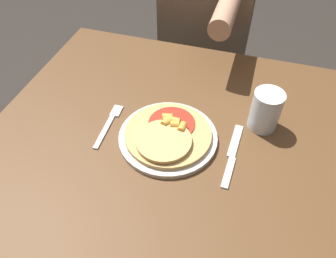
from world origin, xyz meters
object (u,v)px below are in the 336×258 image
(pizza, at_px, (168,134))
(knife, at_px, (232,156))
(fork, at_px, (109,123))
(plate, at_px, (168,137))
(dining_table, at_px, (175,170))
(drinking_glass, at_px, (266,110))
(person_diner, at_px, (206,22))

(pizza, xyz_separation_m, knife, (0.18, -0.01, -0.02))
(fork, bearing_deg, plate, -2.62)
(dining_table, height_order, plate, plate)
(knife, bearing_deg, drinking_glass, 65.72)
(plate, bearing_deg, fork, 177.38)
(dining_table, relative_size, drinking_glass, 9.12)
(knife, height_order, drinking_glass, drinking_glass)
(knife, distance_m, person_diner, 0.74)
(dining_table, xyz_separation_m, person_diner, (-0.07, 0.72, 0.09))
(pizza, height_order, person_diner, person_diner)
(plate, relative_size, pizza, 1.14)
(pizza, distance_m, knife, 0.18)
(drinking_glass, bearing_deg, dining_table, -145.51)
(pizza, relative_size, person_diner, 0.19)
(knife, bearing_deg, pizza, 178.26)
(plate, bearing_deg, drinking_glass, 27.98)
(drinking_glass, distance_m, person_diner, 0.64)
(fork, relative_size, drinking_glass, 1.50)
(pizza, height_order, fork, pizza)
(knife, height_order, person_diner, person_diner)
(dining_table, xyz_separation_m, drinking_glass, (0.21, 0.15, 0.17))
(fork, relative_size, knife, 0.80)
(knife, bearing_deg, person_diner, 107.29)
(plate, height_order, knife, plate)
(dining_table, distance_m, plate, 0.12)
(fork, distance_m, drinking_glass, 0.44)
(person_diner, bearing_deg, knife, -72.71)
(plate, distance_m, drinking_glass, 0.28)
(fork, height_order, knife, same)
(dining_table, bearing_deg, drinking_glass, 34.49)
(plate, relative_size, drinking_glass, 2.30)
(plate, height_order, person_diner, person_diner)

